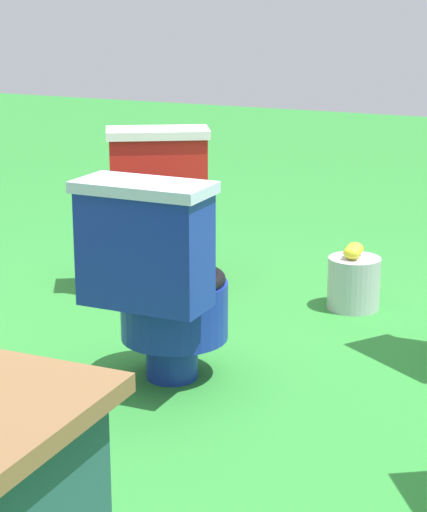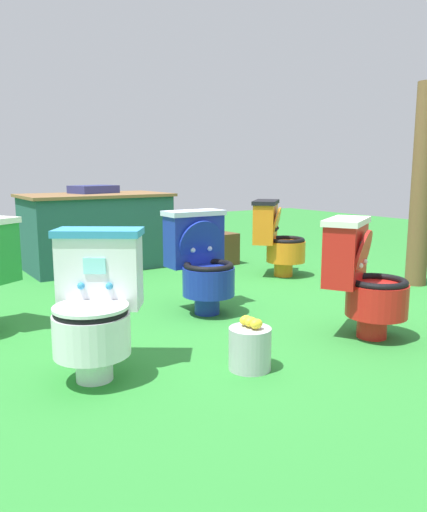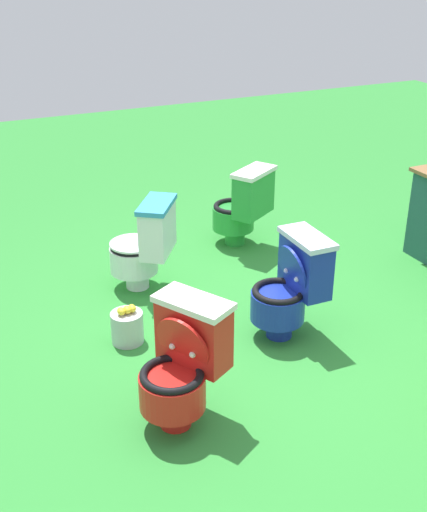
# 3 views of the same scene
# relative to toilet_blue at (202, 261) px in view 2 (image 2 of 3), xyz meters

# --- Properties ---
(ground) EXTENTS (14.00, 14.00, 0.00)m
(ground) POSITION_rel_toilet_blue_xyz_m (0.09, -0.07, -0.37)
(ground) COLOR #2D8433
(toilet_blue) EXTENTS (0.44, 0.50, 0.73)m
(toilet_blue) POSITION_rel_toilet_blue_xyz_m (0.00, 0.00, 0.00)
(toilet_blue) COLOR #192D9E
(toilet_blue) RESTS_ON ground
(toilet_orange) EXTENTS (0.63, 0.63, 0.73)m
(toilet_orange) POSITION_rel_toilet_blue_xyz_m (1.26, 0.65, 0.00)
(toilet_orange) COLOR orange
(toilet_orange) RESTS_ON ground
(toilet_red) EXTENTS (0.59, 0.63, 0.73)m
(toilet_red) POSITION_rel_toilet_blue_xyz_m (0.53, -1.00, 0.00)
(toilet_red) COLOR red
(toilet_red) RESTS_ON ground
(toilet_white) EXTENTS (0.61, 0.63, 0.73)m
(toilet_white) POSITION_rel_toilet_blue_xyz_m (-1.04, -0.68, -0.00)
(toilet_white) COLOR white
(toilet_white) RESTS_ON ground
(vendor_table) EXTENTS (1.46, 0.87, 0.85)m
(vendor_table) POSITION_rel_toilet_blue_xyz_m (-0.03, 2.00, 0.02)
(vendor_table) COLOR #23514C
(vendor_table) RESTS_ON ground
(wooden_post) EXTENTS (0.18, 0.18, 1.75)m
(wooden_post) POSITION_rel_toilet_blue_xyz_m (2.05, -0.33, 0.50)
(wooden_post) COLOR brown
(wooden_post) RESTS_ON ground
(small_crate) EXTENTS (0.30, 0.40, 0.34)m
(small_crate) POSITION_rel_toilet_blue_xyz_m (1.16, 1.48, -0.20)
(small_crate) COLOR brown
(small_crate) RESTS_ON ground
(lemon_bucket) EXTENTS (0.22, 0.22, 0.28)m
(lemon_bucket) POSITION_rel_toilet_blue_xyz_m (-0.37, -1.05, -0.26)
(lemon_bucket) COLOR #B7B7BF
(lemon_bucket) RESTS_ON ground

